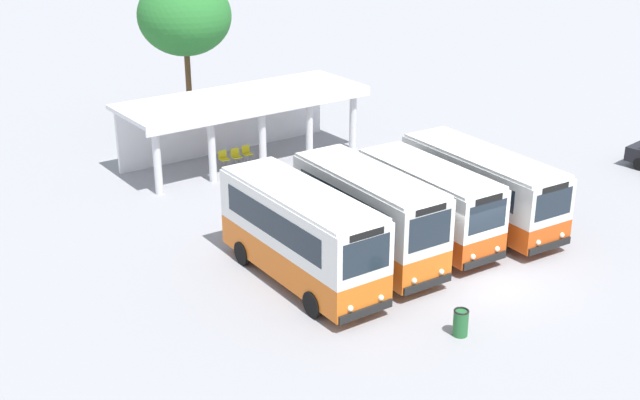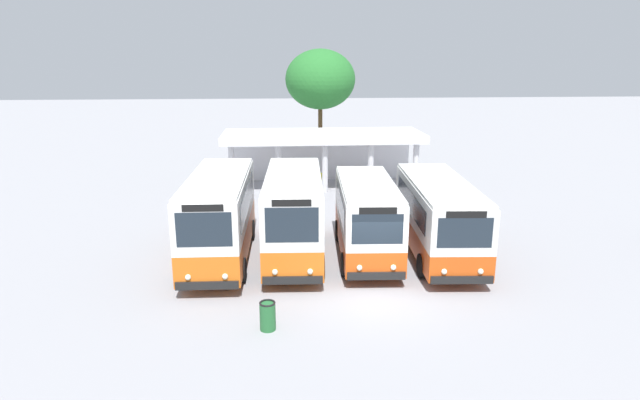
# 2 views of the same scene
# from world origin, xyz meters

# --- Properties ---
(ground_plane) EXTENTS (180.00, 180.00, 0.00)m
(ground_plane) POSITION_xyz_m (0.00, 0.00, 0.00)
(ground_plane) COLOR #939399
(city_bus_nearest_orange) EXTENTS (2.47, 7.71, 3.46)m
(city_bus_nearest_orange) POSITION_xyz_m (-5.62, 4.00, 1.90)
(city_bus_nearest_orange) COLOR black
(city_bus_nearest_orange) RESTS_ON ground
(city_bus_second_in_row) EXTENTS (2.53, 7.13, 3.51)m
(city_bus_second_in_row) POSITION_xyz_m (-2.66, 3.92, 1.93)
(city_bus_second_in_row) COLOR black
(city_bus_second_in_row) RESTS_ON ground
(city_bus_middle_cream) EXTENTS (2.53, 6.77, 3.13)m
(city_bus_middle_cream) POSITION_xyz_m (0.29, 3.89, 1.73)
(city_bus_middle_cream) COLOR black
(city_bus_middle_cream) RESTS_ON ground
(city_bus_fourth_amber) EXTENTS (2.75, 7.94, 3.10)m
(city_bus_fourth_amber) POSITION_xyz_m (3.24, 3.89, 1.72)
(city_bus_fourth_amber) COLOR black
(city_bus_fourth_amber) RESTS_ON ground
(terminal_canopy) EXTENTS (12.40, 4.50, 3.40)m
(terminal_canopy) POSITION_xyz_m (-0.50, 16.95, 2.52)
(terminal_canopy) COLOR silver
(terminal_canopy) RESTS_ON ground
(waiting_chair_end_by_column) EXTENTS (0.46, 0.46, 0.86)m
(waiting_chair_end_by_column) POSITION_xyz_m (-1.92, 16.16, 0.52)
(waiting_chair_end_by_column) COLOR slate
(waiting_chair_end_by_column) RESTS_ON ground
(waiting_chair_second_from_end) EXTENTS (0.46, 0.46, 0.86)m
(waiting_chair_second_from_end) POSITION_xyz_m (-1.25, 16.11, 0.52)
(waiting_chair_second_from_end) COLOR slate
(waiting_chair_second_from_end) RESTS_ON ground
(waiting_chair_middle_seat) EXTENTS (0.46, 0.46, 0.86)m
(waiting_chair_middle_seat) POSITION_xyz_m (-0.57, 16.20, 0.52)
(waiting_chair_middle_seat) COLOR slate
(waiting_chair_middle_seat) RESTS_ON ground
(roadside_tree_behind_canopy) EXTENTS (5.09, 5.09, 8.53)m
(roadside_tree_behind_canopy) POSITION_xyz_m (-0.15, 23.07, 6.34)
(roadside_tree_behind_canopy) COLOR brown
(roadside_tree_behind_canopy) RESTS_ON ground
(litter_bin_apron) EXTENTS (0.49, 0.49, 0.90)m
(litter_bin_apron) POSITION_xyz_m (-3.63, -1.98, 0.46)
(litter_bin_apron) COLOR #266633
(litter_bin_apron) RESTS_ON ground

